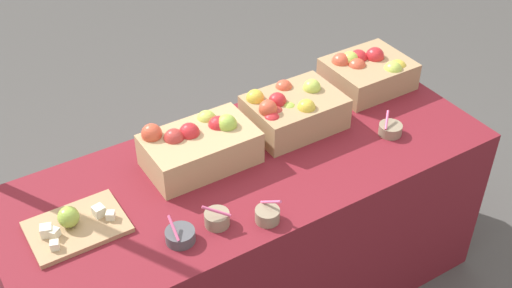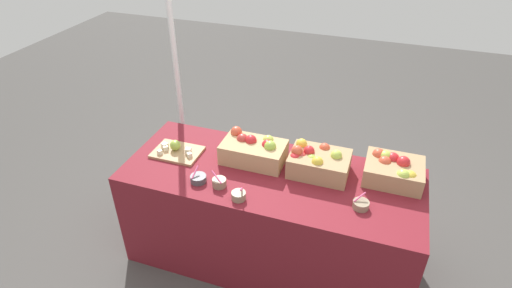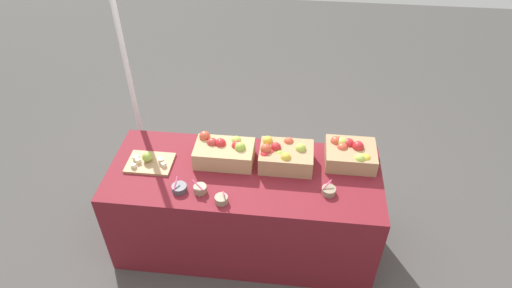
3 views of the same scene
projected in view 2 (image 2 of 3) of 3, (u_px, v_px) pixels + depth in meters
ground_plane at (269, 254)px, 3.03m from camera, size 10.00×10.00×0.00m
table at (270, 217)px, 2.83m from camera, size 1.90×0.76×0.74m
apple_crate_left at (394, 170)px, 2.54m from camera, size 0.35×0.29×0.17m
apple_crate_middle at (318, 162)px, 2.60m from camera, size 0.37×0.27×0.19m
apple_crate_right at (254, 150)px, 2.71m from camera, size 0.41×0.25×0.18m
cutting_board_front at (177, 150)px, 2.81m from camera, size 0.32×0.23×0.09m
sample_bowl_near at (239, 195)px, 2.41m from camera, size 0.09×0.09×0.10m
sample_bowl_mid at (198, 179)px, 2.55m from camera, size 0.10×0.10×0.09m
sample_bowl_far at (361, 204)px, 2.35m from camera, size 0.09×0.09×0.09m
sample_bowl_extra at (219, 182)px, 2.51m from camera, size 0.10×0.09×0.10m
tent_pole at (176, 71)px, 3.25m from camera, size 0.04×0.04×2.07m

